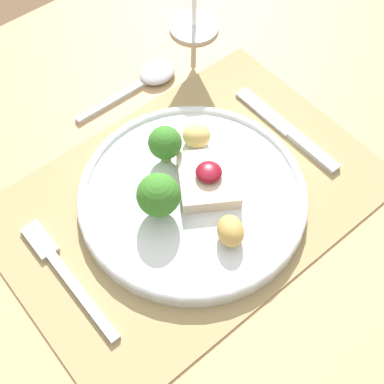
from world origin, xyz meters
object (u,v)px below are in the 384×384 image
(dinner_plate, at_px, (191,193))
(spoon, at_px, (150,77))
(fork, at_px, (63,271))
(knife, at_px, (293,134))

(dinner_plate, height_order, spoon, dinner_plate)
(fork, height_order, knife, knife)
(spoon, bearing_deg, knife, -68.40)
(dinner_plate, xyz_separation_m, knife, (0.17, -0.01, -0.01))
(knife, height_order, spoon, spoon)
(dinner_plate, relative_size, fork, 1.56)
(dinner_plate, xyz_separation_m, spoon, (0.09, 0.20, -0.01))
(fork, xyz_separation_m, knife, (0.35, -0.03, 0.00))
(fork, relative_size, knife, 1.00)
(knife, bearing_deg, spoon, 112.01)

